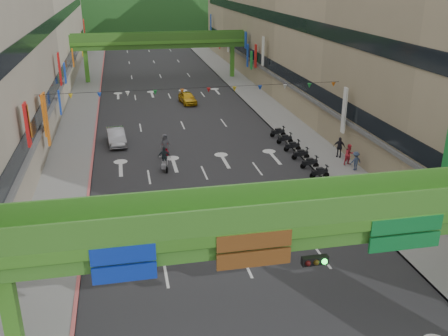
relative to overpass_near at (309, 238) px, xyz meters
name	(u,v)px	position (x,y,z in m)	size (l,w,h in m)	color
road_slab	(173,103)	(-0.93, 44.62, -5.20)	(18.00, 140.00, 0.02)	#28282B
sidewalk_left	(82,107)	(-11.93, 44.62, -5.13)	(4.00, 140.00, 0.15)	gray
sidewalk_right	(257,98)	(10.07, 44.62, -5.13)	(4.00, 140.00, 0.15)	gray
curb_left	(98,106)	(-10.03, 44.62, -5.12)	(0.20, 140.00, 0.18)	#CC5959
curb_right	(243,99)	(8.17, 44.62, -5.12)	(0.20, 140.00, 0.18)	gray
building_row_left	(1,29)	(-19.86, 44.62, 4.25)	(12.80, 95.00, 19.00)	#9E937F
building_row_right	(320,23)	(18.00, 44.62, 4.25)	(12.80, 95.00, 19.00)	gray
overpass_near	(309,238)	(0.00, 0.00, 0.00)	(28.00, 12.27, 7.10)	#4C9E2D
overpass_far	(160,44)	(-0.93, 59.62, 0.20)	(28.00, 2.20, 7.10)	#4C9E2D
hill_left	(89,24)	(-15.93, 154.62, -5.21)	(168.00, 140.00, 112.00)	#1C4419
hill_right	(202,17)	(24.07, 174.62, -5.21)	(208.00, 176.00, 128.00)	#1C4419
bunting_string	(195,91)	(-0.93, 24.62, 0.75)	(26.00, 0.36, 0.47)	black
scooter_rider_left	(164,159)	(-4.06, 21.75, -4.15)	(1.10, 1.58, 2.10)	gray
scooter_rider_far	(165,146)	(-3.70, 25.00, -4.11)	(0.93, 1.60, 2.14)	maroon
parked_scooter_row	(297,150)	(7.87, 23.13, -4.68)	(1.60, 11.62, 1.08)	black
car_silver	(116,137)	(-7.93, 29.62, -4.45)	(1.60, 4.60, 1.52)	#9D9DA4
car_yellow	(187,98)	(0.89, 44.02, -4.49)	(1.70, 4.22, 1.44)	gold
pedestrian_red	(349,156)	(11.27, 19.62, -4.30)	(0.88, 0.69, 1.81)	red
pedestrian_dark	(339,149)	(11.27, 21.65, -4.31)	(1.05, 0.44, 1.80)	black
pedestrian_blue	(355,163)	(11.27, 18.40, -4.41)	(0.74, 0.48, 1.59)	#33415E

